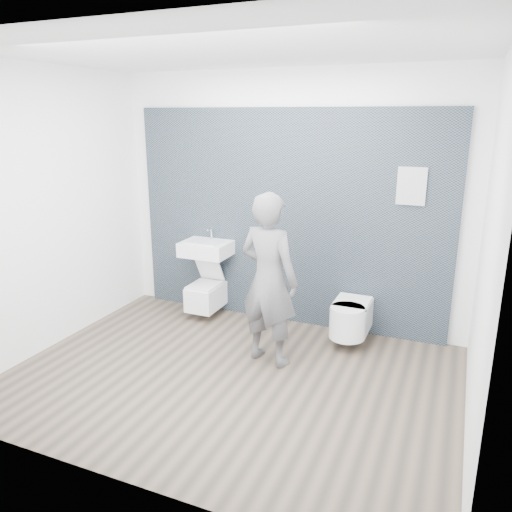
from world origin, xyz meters
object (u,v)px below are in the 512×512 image
at_px(toilet_square, 206,294).
at_px(toilet_rounded, 350,318).
at_px(washbasin, 206,248).
at_px(visitor, 269,280).

xyz_separation_m(toilet_square, toilet_rounded, (1.74, -0.08, 0.02)).
xyz_separation_m(washbasin, visitor, (1.10, -0.79, 0.01)).
relative_size(toilet_rounded, visitor, 0.38).
distance_m(toilet_square, visitor, 1.45).
height_order(toilet_square, visitor, visitor).
bearing_deg(toilet_square, washbasin, 90.00).
bearing_deg(toilet_rounded, washbasin, 176.45).
bearing_deg(washbasin, toilet_square, -90.00).
xyz_separation_m(washbasin, toilet_rounded, (1.74, -0.11, -0.54)).
relative_size(toilet_square, toilet_rounded, 0.98).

